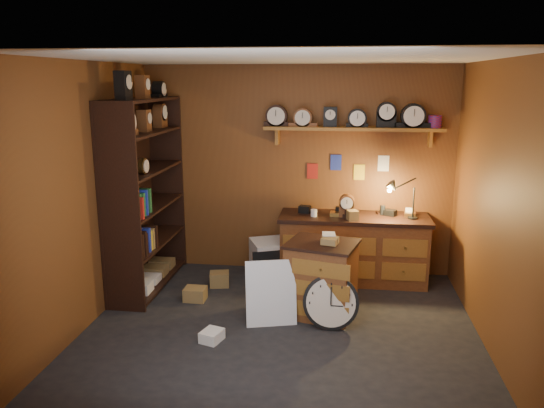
{
  "coord_description": "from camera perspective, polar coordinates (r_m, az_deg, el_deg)",
  "views": [
    {
      "loc": [
        0.57,
        -5.01,
        2.51
      ],
      "look_at": [
        -0.14,
        0.35,
        1.24
      ],
      "focal_mm": 35.0,
      "sensor_mm": 36.0,
      "label": 1
    }
  ],
  "objects": [
    {
      "name": "mini_fridge",
      "position": [
        6.84,
        -0.07,
        -6.02
      ],
      "size": [
        0.63,
        0.66,
        0.5
      ],
      "rotation": [
        0.0,
        0.0,
        0.4
      ],
      "color": "silver",
      "rests_on": "ground"
    },
    {
      "name": "floor_box_a",
      "position": [
        6.32,
        -8.26,
        -9.55
      ],
      "size": [
        0.25,
        0.21,
        0.15
      ],
      "primitive_type": "cube",
      "rotation": [
        0.0,
        0.0,
        -0.01
      ],
      "color": "olive",
      "rests_on": "ground"
    },
    {
      "name": "shelving_unit",
      "position": [
        6.56,
        -13.75,
        1.82
      ],
      "size": [
        0.47,
        1.6,
        2.58
      ],
      "color": "black",
      "rests_on": "ground"
    },
    {
      "name": "floor_box_c",
      "position": [
        6.69,
        -5.67,
        -8.04
      ],
      "size": [
        0.27,
        0.24,
        0.18
      ],
      "primitive_type": "cube",
      "rotation": [
        0.0,
        0.0,
        0.21
      ],
      "color": "olive",
      "rests_on": "ground"
    },
    {
      "name": "white_panel",
      "position": [
        5.73,
        -0.1,
        -12.72
      ],
      "size": [
        0.55,
        0.28,
        0.7
      ],
      "primitive_type": "cube",
      "rotation": [
        -0.17,
        0.0,
        0.27
      ],
      "color": "silver",
      "rests_on": "ground"
    },
    {
      "name": "workbench",
      "position": [
        6.8,
        8.75,
        -4.34
      ],
      "size": [
        1.87,
        0.66,
        1.36
      ],
      "color": "brown",
      "rests_on": "ground"
    },
    {
      "name": "floor_box_b",
      "position": [
        5.4,
        -6.49,
        -13.9
      ],
      "size": [
        0.24,
        0.26,
        0.11
      ],
      "primitive_type": "cube",
      "rotation": [
        0.0,
        0.0,
        -0.32
      ],
      "color": "white",
      "rests_on": "ground"
    },
    {
      "name": "floor",
      "position": [
        5.63,
        0.94,
        -13.22
      ],
      "size": [
        4.0,
        4.0,
        0.0
      ],
      "primitive_type": "plane",
      "color": "black",
      "rests_on": "ground"
    },
    {
      "name": "big_round_clock",
      "position": [
        5.56,
        6.35,
        -10.46
      ],
      "size": [
        0.57,
        0.18,
        0.57
      ],
      "color": "black",
      "rests_on": "ground"
    },
    {
      "name": "room_shell",
      "position": [
        5.21,
        1.64,
        4.51
      ],
      "size": [
        4.02,
        3.62,
        2.71
      ],
      "color": "brown",
      "rests_on": "ground"
    },
    {
      "name": "low_cabinet",
      "position": [
        5.79,
        5.34,
        -7.72
      ],
      "size": [
        0.85,
        0.77,
        0.91
      ],
      "rotation": [
        0.0,
        0.0,
        -0.25
      ],
      "color": "brown",
      "rests_on": "ground"
    }
  ]
}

